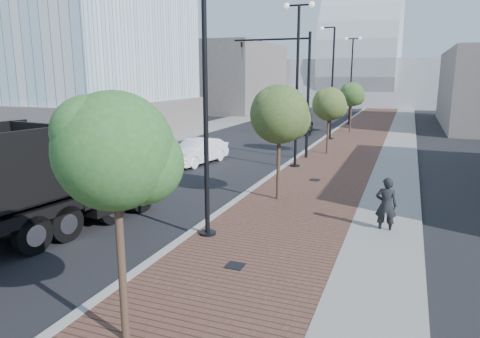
% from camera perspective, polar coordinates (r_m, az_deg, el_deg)
% --- Properties ---
extents(sidewalk, '(7.00, 140.00, 0.12)m').
position_cam_1_polar(sidewalk, '(43.01, 16.87, 4.59)').
color(sidewalk, '#4C2D23').
rests_on(sidewalk, ground).
extents(concrete_strip, '(2.40, 140.00, 0.13)m').
position_cam_1_polar(concrete_strip, '(42.90, 20.47, 4.34)').
color(concrete_strip, slate).
rests_on(concrete_strip, ground).
extents(curb, '(0.30, 140.00, 0.14)m').
position_cam_1_polar(curb, '(43.40, 12.25, 4.92)').
color(curb, gray).
rests_on(curb, ground).
extents(west_sidewalk, '(4.00, 140.00, 0.12)m').
position_cam_1_polar(west_sidewalk, '(47.18, -3.60, 5.73)').
color(west_sidewalk, slate).
rests_on(west_sidewalk, ground).
extents(dump_truck, '(4.75, 14.16, 3.85)m').
position_cam_1_polar(dump_truck, '(15.73, -26.95, -2.98)').
color(dump_truck, black).
rests_on(dump_truck, ground).
extents(white_sedan, '(2.35, 4.91, 1.55)m').
position_cam_1_polar(white_sedan, '(26.93, -5.61, 2.32)').
color(white_sedan, white).
rests_on(white_sedan, ground).
extents(dark_car_mid, '(3.67, 5.85, 1.51)m').
position_cam_1_polar(dark_car_mid, '(48.28, 4.62, 6.69)').
color(dark_car_mid, black).
rests_on(dark_car_mid, ground).
extents(dark_car_far, '(2.91, 5.46, 1.51)m').
position_cam_1_polar(dark_car_far, '(42.03, 8.02, 5.79)').
color(dark_car_far, black).
rests_on(dark_car_far, ground).
extents(pedestrian, '(0.74, 0.50, 1.98)m').
position_cam_1_polar(pedestrian, '(15.84, 18.61, -4.54)').
color(pedestrian, black).
rests_on(pedestrian, ground).
extents(streetlight_1, '(1.44, 0.56, 9.21)m').
position_cam_1_polar(streetlight_1, '(14.03, -4.95, 7.92)').
color(streetlight_1, black).
rests_on(streetlight_1, ground).
extents(streetlight_2, '(1.72, 0.56, 9.28)m').
position_cam_1_polar(streetlight_2, '(25.30, 7.49, 10.85)').
color(streetlight_2, black).
rests_on(streetlight_2, ground).
extents(streetlight_3, '(1.44, 0.56, 9.21)m').
position_cam_1_polar(streetlight_3, '(37.09, 11.80, 10.37)').
color(streetlight_3, black).
rests_on(streetlight_3, ground).
extents(streetlight_4, '(1.72, 0.56, 9.28)m').
position_cam_1_polar(streetlight_4, '(48.94, 14.35, 11.20)').
color(streetlight_4, black).
rests_on(streetlight_4, ground).
extents(traffic_mast, '(5.09, 0.20, 8.00)m').
position_cam_1_polar(traffic_mast, '(28.43, 7.17, 11.33)').
color(traffic_mast, black).
rests_on(traffic_mast, ground).
extents(tree_0, '(2.31, 2.25, 5.13)m').
position_cam_1_polar(tree_0, '(8.38, -15.77, 2.16)').
color(tree_0, '#382619').
rests_on(tree_0, ground).
extents(tree_1, '(2.50, 2.47, 5.02)m').
position_cam_1_polar(tree_1, '(18.35, 5.34, 7.11)').
color(tree_1, '#382619').
rests_on(tree_1, ground).
extents(tree_2, '(2.32, 2.26, 4.62)m').
position_cam_1_polar(tree_2, '(30.07, 11.69, 8.33)').
color(tree_2, '#382619').
rests_on(tree_2, ground).
extents(tree_3, '(2.31, 2.25, 4.76)m').
position_cam_1_polar(tree_3, '(41.92, 14.51, 9.44)').
color(tree_3, '#382619').
rests_on(tree_3, ground).
extents(tower_podium, '(19.00, 19.00, 3.00)m').
position_cam_1_polar(tower_podium, '(46.35, -20.46, 6.66)').
color(tower_podium, slate).
rests_on(tower_podium, ground).
extents(convention_center, '(50.00, 30.00, 50.00)m').
position_cam_1_polar(convention_center, '(87.99, 15.89, 12.18)').
color(convention_center, '#A8AEB2').
rests_on(convention_center, ground).
extents(commercial_block_nw, '(14.00, 20.00, 10.00)m').
position_cam_1_polar(commercial_block_nw, '(68.00, -1.94, 11.90)').
color(commercial_block_nw, '#5E5855').
rests_on(commercial_block_nw, ground).
extents(utility_cover_1, '(0.50, 0.50, 0.02)m').
position_cam_1_polar(utility_cover_1, '(12.54, -0.65, -12.55)').
color(utility_cover_1, black).
rests_on(utility_cover_1, sidewalk).
extents(utility_cover_2, '(0.50, 0.50, 0.02)m').
position_cam_1_polar(utility_cover_2, '(22.60, 9.77, -1.40)').
color(utility_cover_2, black).
rests_on(utility_cover_2, sidewalk).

